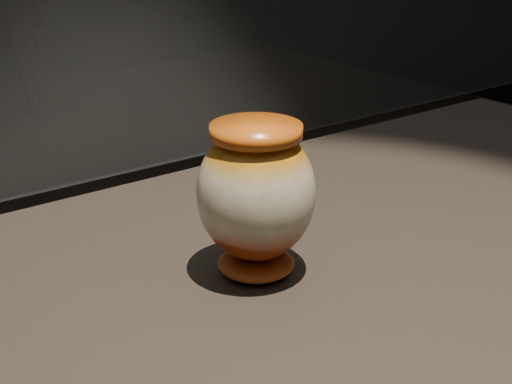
# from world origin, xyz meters

# --- Properties ---
(main_vase) EXTENTS (0.15, 0.15, 0.18)m
(main_vase) POSITION_xyz_m (0.10, 0.05, 1.00)
(main_vase) COLOR maroon
(main_vase) RESTS_ON display_plinth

